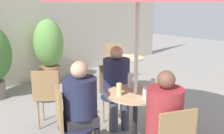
% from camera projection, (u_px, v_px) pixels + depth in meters
% --- Properties ---
extents(storefront_wall, '(10.00, 0.06, 3.00)m').
position_uv_depth(storefront_wall, '(9.00, 17.00, 5.48)').
color(storefront_wall, beige).
rests_on(storefront_wall, ground_plane).
extents(cafe_table_near, '(0.71, 0.71, 0.75)m').
position_uv_depth(cafe_table_near, '(135.00, 107.00, 3.16)').
color(cafe_table_near, black).
rests_on(cafe_table_near, ground_plane).
extents(cafe_table_far, '(0.69, 0.69, 0.75)m').
position_uv_depth(cafe_table_far, '(126.00, 67.00, 5.17)').
color(cafe_table_far, black).
rests_on(cafe_table_far, ground_plane).
extents(bistro_chair_0, '(0.48, 0.49, 0.89)m').
position_uv_depth(bistro_chair_0, '(113.00, 89.00, 3.91)').
color(bistro_chair_0, '#232847').
rests_on(bistro_chair_0, ground_plane).
extents(bistro_chair_1, '(0.49, 0.48, 0.89)m').
position_uv_depth(bistro_chair_1, '(69.00, 119.00, 2.91)').
color(bistro_chair_1, '#232847').
rests_on(bistro_chair_1, ground_plane).
extents(bistro_chair_3, '(0.50, 0.50, 0.89)m').
position_uv_depth(bistro_chair_3, '(113.00, 58.00, 6.05)').
color(bistro_chair_3, '#232847').
rests_on(bistro_chair_3, ground_plane).
extents(bistro_chair_4, '(0.50, 0.50, 0.89)m').
position_uv_depth(bistro_chair_4, '(48.00, 93.00, 3.73)').
color(bistro_chair_4, '#232847').
rests_on(bistro_chair_4, ground_plane).
extents(seated_person_0, '(0.45, 0.46, 1.21)m').
position_uv_depth(seated_person_0, '(117.00, 81.00, 3.73)').
color(seated_person_0, '#42475B').
rests_on(seated_person_0, ground_plane).
extents(seated_person_1, '(0.46, 0.45, 1.19)m').
position_uv_depth(seated_person_1, '(82.00, 104.00, 2.92)').
color(seated_person_1, '#2D2D33').
rests_on(seated_person_1, ground_plane).
extents(seated_person_2, '(0.42, 0.43, 1.19)m').
position_uv_depth(seated_person_2, '(163.00, 119.00, 2.53)').
color(seated_person_2, '#2D2D33').
rests_on(seated_person_2, ground_plane).
extents(beer_glass_0, '(0.06, 0.06, 0.16)m').
position_uv_depth(beer_glass_0, '(145.00, 92.00, 2.91)').
color(beer_glass_0, silver).
rests_on(beer_glass_0, cafe_table_near).
extents(beer_glass_1, '(0.06, 0.06, 0.16)m').
position_uv_depth(beer_glass_1, '(153.00, 85.00, 3.14)').
color(beer_glass_1, silver).
rests_on(beer_glass_1, cafe_table_near).
extents(beer_glass_2, '(0.06, 0.06, 0.19)m').
position_uv_depth(beer_glass_2, '(130.00, 81.00, 3.30)').
color(beer_glass_2, silver).
rests_on(beer_glass_2, cafe_table_near).
extents(beer_glass_3, '(0.07, 0.07, 0.15)m').
position_uv_depth(beer_glass_3, '(119.00, 89.00, 3.02)').
color(beer_glass_3, beige).
rests_on(beer_glass_3, cafe_table_near).
extents(potted_plant_1, '(0.65, 0.65, 1.45)m').
position_uv_depth(potted_plant_1, '(49.00, 48.00, 5.82)').
color(potted_plant_1, '#93664C').
rests_on(potted_plant_1, ground_plane).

